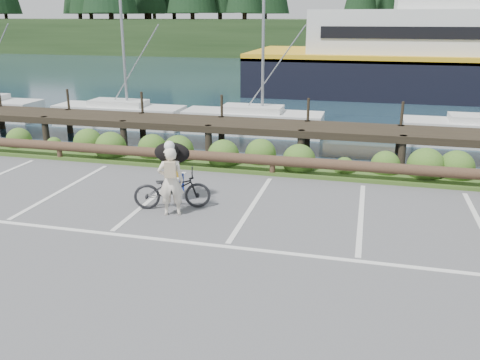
# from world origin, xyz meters

# --- Properties ---
(ground) EXTENTS (72.00, 72.00, 0.00)m
(ground) POSITION_xyz_m (0.00, 0.00, 0.00)
(ground) COLOR #505052
(harbor_backdrop) EXTENTS (170.00, 160.00, 30.00)m
(harbor_backdrop) POSITION_xyz_m (0.39, 78.47, -0.00)
(harbor_backdrop) COLOR #172C39
(harbor_backdrop) RESTS_ON ground
(vegetation_strip) EXTENTS (34.00, 1.60, 0.10)m
(vegetation_strip) POSITION_xyz_m (0.00, 5.30, 0.05)
(vegetation_strip) COLOR #3D5B21
(vegetation_strip) RESTS_ON ground
(log_rail) EXTENTS (32.00, 0.30, 0.60)m
(log_rail) POSITION_xyz_m (0.00, 4.60, 0.00)
(log_rail) COLOR #443021
(log_rail) RESTS_ON ground
(bicycle) EXTENTS (1.94, 1.21, 0.96)m
(bicycle) POSITION_xyz_m (-1.84, 1.39, 0.48)
(bicycle) COLOR black
(bicycle) RESTS_ON ground
(cyclist) EXTENTS (0.69, 0.57, 1.64)m
(cyclist) POSITION_xyz_m (-1.70, 0.99, 0.82)
(cyclist) COLOR #F4E5CE
(cyclist) RESTS_ON ground
(dog) EXTENTS (0.72, 1.01, 0.53)m
(dog) POSITION_xyz_m (-2.03, 1.95, 1.23)
(dog) COLOR black
(dog) RESTS_ON bicycle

